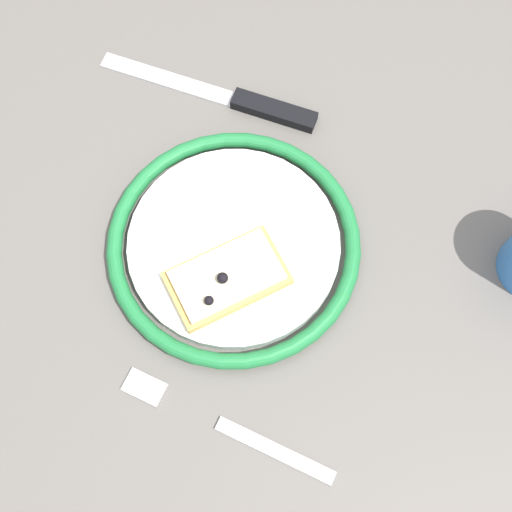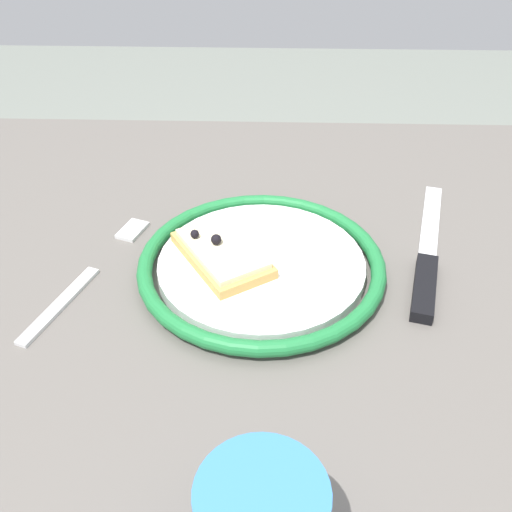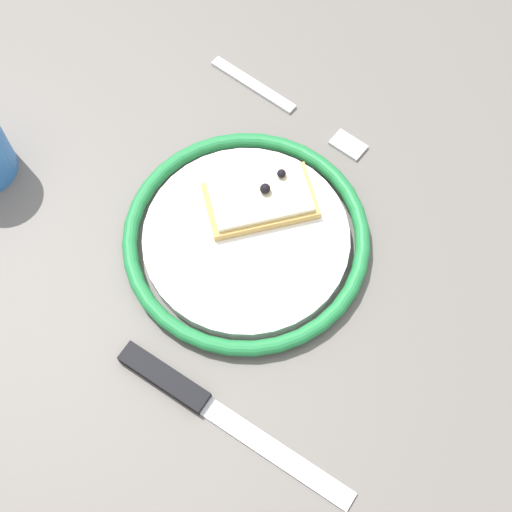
{
  "view_description": "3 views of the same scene",
  "coord_description": "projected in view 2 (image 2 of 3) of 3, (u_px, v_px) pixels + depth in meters",
  "views": [
    {
      "loc": [
        -0.2,
        0.0,
        1.34
      ],
      "look_at": [
        0.03,
        0.02,
        0.75
      ],
      "focal_mm": 47.65,
      "sensor_mm": 36.0,
      "label": 1
    },
    {
      "loc": [
        0.05,
        -0.4,
        1.1
      ],
      "look_at": [
        0.04,
        0.05,
        0.75
      ],
      "focal_mm": 40.72,
      "sensor_mm": 36.0,
      "label": 2
    },
    {
      "loc": [
        0.34,
        0.15,
        1.37
      ],
      "look_at": [
        0.07,
        0.06,
        0.77
      ],
      "focal_mm": 50.0,
      "sensor_mm": 36.0,
      "label": 3
    }
  ],
  "objects": [
    {
      "name": "fork",
      "position": [
        90.0,
        274.0,
        0.57
      ],
      "size": [
        0.08,
        0.2,
        0.0
      ],
      "color": "silver",
      "rests_on": "dining_table"
    },
    {
      "name": "pizza_slice_near",
      "position": [
        222.0,
        252.0,
        0.56
      ],
      "size": [
        0.11,
        0.12,
        0.03
      ],
      "color": "tan",
      "rests_on": "plate"
    },
    {
      "name": "knife",
      "position": [
        426.0,
        267.0,
        0.57
      ],
      "size": [
        0.08,
        0.24,
        0.01
      ],
      "color": "silver",
      "rests_on": "dining_table"
    },
    {
      "name": "dining_table",
      "position": [
        217.0,
        367.0,
        0.59
      ],
      "size": [
        1.18,
        0.79,
        0.73
      ],
      "color": "#5B5651",
      "rests_on": "ground_plane"
    },
    {
      "name": "plate",
      "position": [
        261.0,
        265.0,
        0.57
      ],
      "size": [
        0.24,
        0.24,
        0.02
      ],
      "color": "white",
      "rests_on": "dining_table"
    }
  ]
}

